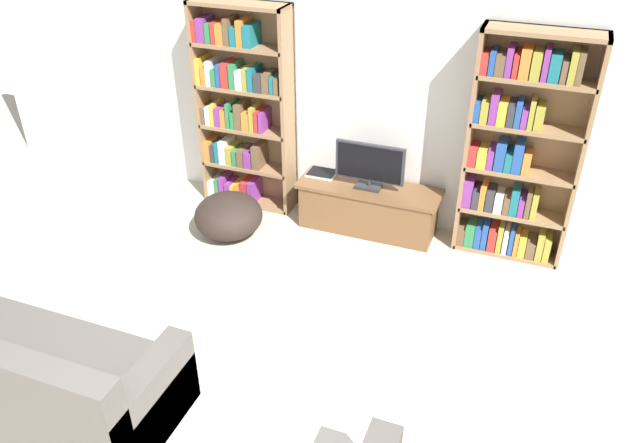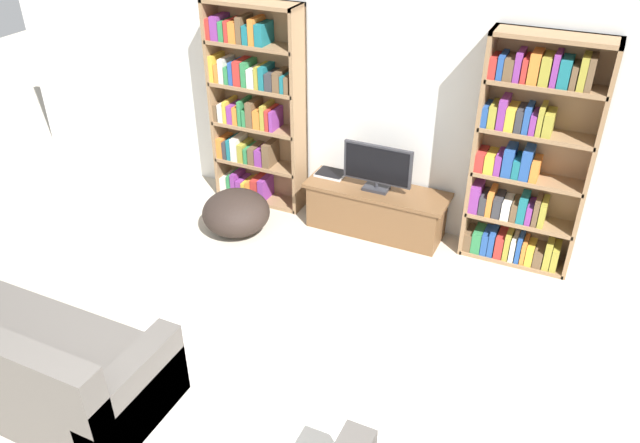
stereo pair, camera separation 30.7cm
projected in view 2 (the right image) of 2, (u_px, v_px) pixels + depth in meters
wall_back at (380, 94)px, 5.78m from camera, size 8.80×0.06×2.60m
bookshelf_left at (254, 107)px, 6.24m from camera, size 0.97×0.30×2.07m
bookshelf_right at (527, 160)px, 5.30m from camera, size 0.97×0.30×2.07m
tv_stand at (376, 210)px, 6.08m from camera, size 1.39×0.45×0.47m
television at (377, 167)px, 5.81m from camera, size 0.67×0.16×0.46m
laptop at (331, 173)px, 6.19m from camera, size 0.28×0.22×0.03m
area_rug at (254, 375)px, 4.52m from camera, size 2.20×1.95×0.02m
couch_left_sectional at (22, 361)px, 4.26m from camera, size 2.02×0.87×0.83m
beanbag_ottoman at (236, 213)px, 6.08m from camera, size 0.66×0.66×0.42m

